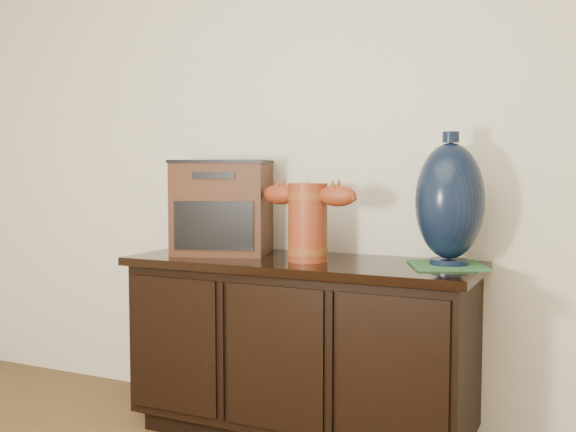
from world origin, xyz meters
The scene contains 6 objects.
sideboard centered at (0.00, 2.23, 0.39)m, with size 1.46×0.56×0.75m.
terracotta_vessel centered at (0.05, 2.18, 0.93)m, with size 0.45×0.19×0.32m.
tv_radio centered at (-0.40, 2.26, 0.96)m, with size 0.49×0.44×0.41m.
green_mat centered at (0.59, 2.28, 0.76)m, with size 0.27×0.27×0.01m, color #2E6636.
lamp_base centered at (0.60, 2.28, 1.01)m, with size 0.35×0.35×0.51m.
spray_can centered at (0.01, 2.34, 0.85)m, with size 0.07×0.07×0.19m.
Camera 1 is at (1.14, -0.31, 1.13)m, focal length 42.00 mm.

